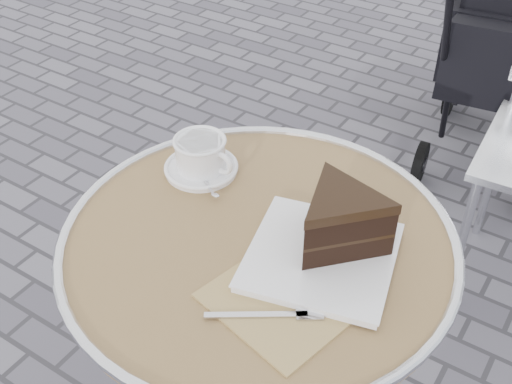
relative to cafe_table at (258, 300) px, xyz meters
The scene contains 4 objects.
cafe_table is the anchor object (origin of this frame).
cappuccino_set 0.30m from the cafe_table, 152.58° to the left, with size 0.16×0.15×0.07m.
cake_plate_set 0.26m from the cafe_table, 14.21° to the left, with size 0.29×0.39×0.13m.
baby_stroller 1.63m from the cafe_table, 87.83° to the left, with size 0.54×0.98×0.97m.
Camera 1 is at (0.45, -0.71, 1.51)m, focal length 45.00 mm.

